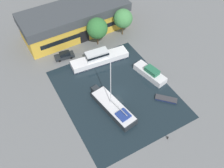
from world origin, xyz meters
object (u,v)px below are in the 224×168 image
object	(u,v)px
sailboat_moored	(113,107)
small_dinghy	(166,99)
quay_tree_by_water	(123,19)
motor_cruiser	(99,58)
parked_car	(64,55)
cabin_boat	(150,73)
warehouse_building	(75,20)
quay_tree_near_building	(97,28)

from	to	relation	value
sailboat_moored	small_dinghy	distance (m)	11.25
quay_tree_by_water	motor_cruiser	world-z (taller)	quay_tree_by_water
parked_car	cabin_boat	size ratio (longest dim) A/B	0.58
quay_tree_by_water	cabin_boat	world-z (taller)	quay_tree_by_water
warehouse_building	quay_tree_near_building	world-z (taller)	quay_tree_near_building
small_dinghy	cabin_boat	xyz separation A→B (m)	(1.03, 7.26, 0.67)
warehouse_building	sailboat_moored	xyz separation A→B (m)	(-4.15, -27.22, -2.78)
quay_tree_by_water	motor_cruiser	xyz separation A→B (m)	(-10.27, -6.41, -3.71)
parked_car	small_dinghy	xyz separation A→B (m)	(13.34, -22.14, -0.55)
quay_tree_by_water	warehouse_building	bearing A→B (deg)	144.36
cabin_boat	quay_tree_near_building	bearing A→B (deg)	96.31
warehouse_building	small_dinghy	xyz separation A→B (m)	(6.60, -30.52, -3.29)
quay_tree_by_water	small_dinghy	world-z (taller)	quay_tree_by_water
quay_tree_by_water	parked_car	world-z (taller)	quay_tree_by_water
quay_tree_by_water	motor_cruiser	distance (m)	12.66
warehouse_building	quay_tree_near_building	xyz separation A→B (m)	(2.56, -7.67, 1.33)
quay_tree_near_building	quay_tree_by_water	world-z (taller)	quay_tree_near_building
quay_tree_near_building	quay_tree_by_water	distance (m)	7.54
small_dinghy	sailboat_moored	bearing A→B (deg)	118.19
warehouse_building	parked_car	bearing A→B (deg)	-130.17
sailboat_moored	cabin_boat	bearing A→B (deg)	9.38
quay_tree_near_building	warehouse_building	bearing A→B (deg)	108.48
sailboat_moored	motor_cruiser	bearing A→B (deg)	64.52
warehouse_building	sailboat_moored	bearing A→B (deg)	-100.01
parked_car	sailboat_moored	xyz separation A→B (m)	(2.59, -18.85, -0.04)
motor_cruiser	cabin_boat	world-z (taller)	motor_cruiser
motor_cruiser	cabin_boat	distance (m)	12.40
quay_tree_by_water	motor_cruiser	size ratio (longest dim) A/B	0.52
sailboat_moored	cabin_boat	world-z (taller)	sailboat_moored
sailboat_moored	parked_car	bearing A→B (deg)	88.64
quay_tree_near_building	sailboat_moored	xyz separation A→B (m)	(-6.71, -19.55, -4.10)
parked_car	quay_tree_near_building	bearing A→B (deg)	-78.84
warehouse_building	sailboat_moored	world-z (taller)	sailboat_moored
warehouse_building	motor_cruiser	xyz separation A→B (m)	(-0.18, -13.65, -2.35)
small_dinghy	quay_tree_near_building	bearing A→B (deg)	55.26
quay_tree_by_water	motor_cruiser	bearing A→B (deg)	-148.01
sailboat_moored	quay_tree_near_building	bearing A→B (deg)	61.86
quay_tree_by_water	cabin_boat	distance (m)	16.70
quay_tree_near_building	small_dinghy	bearing A→B (deg)	-79.99
quay_tree_near_building	quay_tree_by_water	xyz separation A→B (m)	(7.52, 0.44, 0.03)
motor_cruiser	small_dinghy	distance (m)	18.21
small_dinghy	cabin_boat	size ratio (longest dim) A/B	0.49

